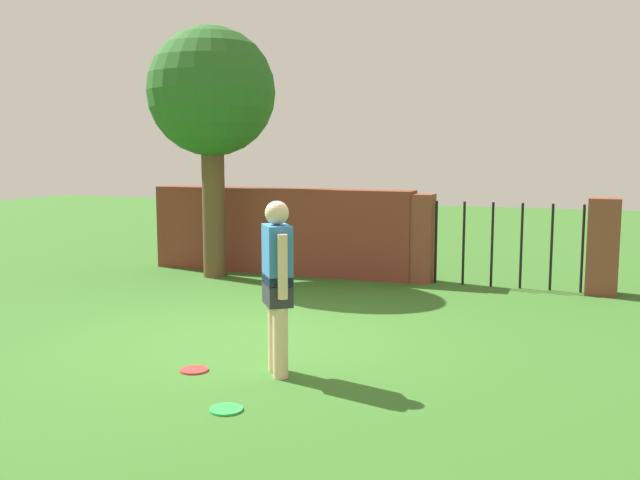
% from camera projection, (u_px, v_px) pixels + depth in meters
% --- Properties ---
extents(ground_plane, '(40.00, 40.00, 0.00)m').
position_uv_depth(ground_plane, '(254.00, 340.00, 7.68)').
color(ground_plane, '#336623').
extents(brick_wall, '(4.62, 0.50, 1.45)m').
position_uv_depth(brick_wall, '(280.00, 231.00, 11.89)').
color(brick_wall, brown).
rests_on(brick_wall, ground).
extents(tree, '(2.07, 2.07, 4.06)m').
position_uv_depth(tree, '(212.00, 96.00, 11.22)').
color(tree, brown).
rests_on(tree, ground).
extents(person, '(0.39, 0.45, 1.62)m').
position_uv_depth(person, '(277.00, 279.00, 6.39)').
color(person, beige).
rests_on(person, ground).
extents(fence_gate, '(3.14, 0.44, 1.40)m').
position_uv_depth(fence_gate, '(507.00, 242.00, 10.56)').
color(fence_gate, brown).
rests_on(fence_gate, ground).
extents(frisbee_green, '(0.27, 0.27, 0.02)m').
position_uv_depth(frisbee_green, '(226.00, 409.00, 5.58)').
color(frisbee_green, green).
rests_on(frisbee_green, ground).
extents(frisbee_red, '(0.27, 0.27, 0.02)m').
position_uv_depth(frisbee_red, '(194.00, 370.00, 6.59)').
color(frisbee_red, red).
rests_on(frisbee_red, ground).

